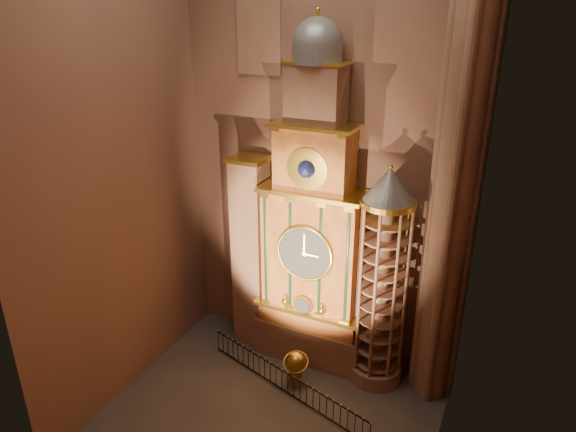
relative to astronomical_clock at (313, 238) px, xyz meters
The scene contains 11 objects.
floor 8.32m from the astronomical_clock, 90.00° to the right, with size 14.00×14.00×0.00m, color #383330.
wall_back 4.45m from the astronomical_clock, 90.00° to the left, with size 22.00×22.00×0.00m, color #8C5D4B.
wall_left 9.61m from the astronomical_clock, 144.66° to the right, with size 22.00×22.00×0.00m, color #8C5D4B.
wall_right 9.61m from the astronomical_clock, 35.34° to the right, with size 22.00×22.00×0.00m, color #8C5D4B.
astronomical_clock is the anchor object (origin of this frame).
portrait_tower 3.73m from the astronomical_clock, behind, with size 1.80×1.60×10.20m.
stair_turret 3.78m from the astronomical_clock, ahead, with size 2.50×2.50×10.80m.
gothic_pier 7.48m from the astronomical_clock, ahead, with size 2.04×2.04×22.00m.
stained_glass_window 10.37m from the astronomical_clock, 163.43° to the left, with size 2.20×0.14×5.20m.
celestial_globe 6.11m from the astronomical_clock, 84.59° to the right, with size 1.23×1.16×1.79m.
iron_railing 6.83m from the astronomical_clock, 89.56° to the right, with size 9.05×2.80×1.16m.
Camera 1 is at (8.35, -15.45, 16.78)m, focal length 32.00 mm.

